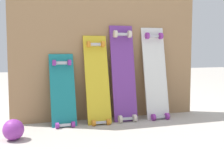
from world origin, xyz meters
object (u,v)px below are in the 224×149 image
skateboard_teal (63,94)px  skateboard_yellow (97,83)px  rubber_ball (13,130)px  skateboard_white (156,76)px  skateboard_purple (124,76)px

skateboard_teal → skateboard_yellow: 0.33m
skateboard_teal → rubber_ball: 0.57m
skateboard_yellow → skateboard_white: bearing=1.1°
skateboard_teal → skateboard_white: bearing=0.4°
skateboard_yellow → skateboard_white: size_ratio=0.92×
skateboard_purple → skateboard_white: bearing=-1.1°
skateboard_purple → skateboard_white: 0.33m
skateboard_purple → rubber_ball: size_ratio=6.11×
skateboard_purple → skateboard_teal: bearing=-178.7°
skateboard_teal → skateboard_white: size_ratio=0.74×
skateboard_white → rubber_ball: 1.41m
skateboard_teal → skateboard_white: skateboard_white is taller
rubber_ball → skateboard_purple: bearing=18.8°
skateboard_teal → skateboard_purple: bearing=1.3°
skateboard_yellow → skateboard_purple: size_ratio=0.91×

